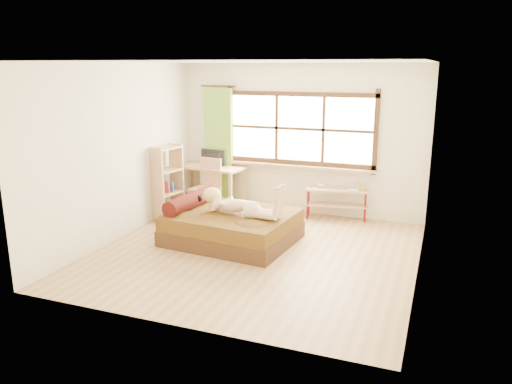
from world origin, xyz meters
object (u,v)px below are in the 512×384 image
at_px(woman, 240,197).
at_px(bookshelf, 167,182).
at_px(kitten, 193,200).
at_px(pipe_shelf, 337,197).
at_px(bed, 229,225).
at_px(chair, 208,183).
at_px(desk, 210,172).

bearing_deg(woman, bookshelf, 161.00).
height_order(kitten, pipe_shelf, kitten).
relative_size(bed, woman, 1.53).
relative_size(chair, bookshelf, 0.78).
xyz_separation_m(woman, bookshelf, (-1.72, 0.79, -0.08)).
bearing_deg(chair, pipe_shelf, 20.26).
bearing_deg(bookshelf, bed, -14.69).
xyz_separation_m(kitten, bookshelf, (-0.85, 0.64, 0.09)).
bearing_deg(kitten, pipe_shelf, 44.95).
bearing_deg(woman, chair, 137.72).
bearing_deg(bed, woman, -9.96).
distance_m(kitten, pipe_shelf, 2.58).
relative_size(desk, chair, 1.35).
distance_m(chair, pipe_shelf, 2.35).
relative_size(bed, bookshelf, 1.53).
relative_size(woman, kitten, 4.67).
bearing_deg(bed, bookshelf, 159.92).
xyz_separation_m(woman, chair, (-1.18, 1.30, -0.17)).
height_order(pipe_shelf, bookshelf, bookshelf).
relative_size(woman, chair, 1.28).
bearing_deg(desk, bookshelf, -107.57).
bearing_deg(desk, woman, -43.68).
distance_m(woman, desk, 2.10).
distance_m(woman, chair, 1.76).
relative_size(bed, kitten, 7.16).
height_order(woman, kitten, woman).
bearing_deg(woman, bed, 170.04).
bearing_deg(bed, kitten, 177.54).
xyz_separation_m(kitten, pipe_shelf, (1.99, 1.63, -0.17)).
height_order(woman, desk, woman).
bearing_deg(chair, desk, 116.05).
relative_size(bed, pipe_shelf, 1.77).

